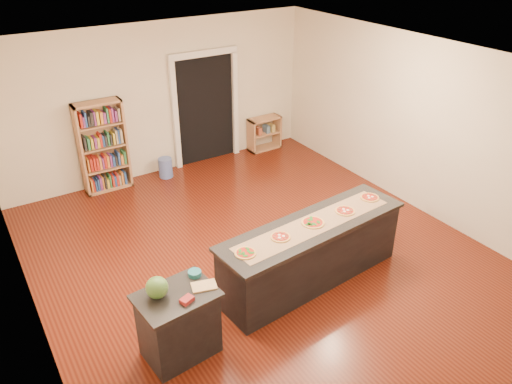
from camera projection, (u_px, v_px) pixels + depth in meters
room at (264, 171)px, 6.54m from camera, size 6.00×7.00×2.80m
doorway at (205, 103)px, 9.63m from camera, size 1.40×0.09×2.21m
kitchen_island at (312, 252)px, 6.57m from camera, size 2.70×0.73×0.89m
side_counter at (179, 324)px, 5.45m from camera, size 0.84×0.61×0.83m
bookshelf at (103, 147)px, 8.71m from camera, size 0.82×0.29×1.64m
low_shelf at (264, 133)px, 10.51m from camera, size 0.70×0.30×0.70m
waste_bin at (166, 168)px, 9.42m from camera, size 0.26×0.26×0.38m
kraft_paper at (314, 224)px, 6.35m from camera, size 2.38×0.63×0.00m
watermelon at (157, 288)px, 5.17m from camera, size 0.24×0.24×0.24m
cutting_board at (204, 286)px, 5.36m from camera, size 0.31×0.24×0.02m
package_red at (187, 300)px, 5.14m from camera, size 0.16×0.14×0.05m
package_teal at (195, 273)px, 5.52m from camera, size 0.15×0.15×0.06m
pizza_a at (245, 253)px, 5.78m from camera, size 0.26×0.26×0.02m
pizza_b at (280, 237)px, 6.08m from camera, size 0.26×0.26×0.02m
pizza_c at (313, 222)px, 6.37m from camera, size 0.32×0.32×0.02m
pizza_d at (345, 211)px, 6.62m from camera, size 0.28×0.28×0.02m
pizza_e at (370, 197)px, 6.94m from camera, size 0.25×0.25×0.02m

